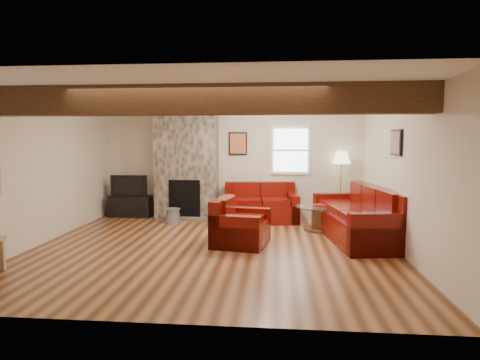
# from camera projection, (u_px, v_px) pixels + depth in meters

# --- Properties ---
(room) EXTENTS (8.00, 8.00, 8.00)m
(room) POSITION_uv_depth(u_px,v_px,m) (213.00, 173.00, 6.53)
(room) COLOR #5B3018
(room) RESTS_ON ground
(floor) EXTENTS (6.00, 6.00, 0.00)m
(floor) POSITION_uv_depth(u_px,v_px,m) (213.00, 248.00, 6.66)
(floor) COLOR #5B3018
(floor) RESTS_ON ground
(oak_beam) EXTENTS (6.00, 0.36, 0.38)m
(oak_beam) POSITION_uv_depth(u_px,v_px,m) (197.00, 100.00, 5.18)
(oak_beam) COLOR #331E0F
(oak_beam) RESTS_ON room
(chimney_breast) EXTENTS (1.40, 0.67, 2.50)m
(chimney_breast) POSITION_uv_depth(u_px,v_px,m) (187.00, 165.00, 9.09)
(chimney_breast) COLOR #3C372E
(chimney_breast) RESTS_ON floor
(back_window) EXTENTS (0.90, 0.08, 1.10)m
(back_window) POSITION_uv_depth(u_px,v_px,m) (291.00, 150.00, 9.06)
(back_window) COLOR white
(back_window) RESTS_ON room
(ceiling_dome) EXTENTS (0.40, 0.40, 0.18)m
(ceiling_dome) POSITION_uv_depth(u_px,v_px,m) (270.00, 104.00, 7.22)
(ceiling_dome) COLOR white
(ceiling_dome) RESTS_ON room
(artwork_back) EXTENTS (0.42, 0.06, 0.52)m
(artwork_back) POSITION_uv_depth(u_px,v_px,m) (238.00, 144.00, 9.16)
(artwork_back) COLOR black
(artwork_back) RESTS_ON room
(artwork_right) EXTENTS (0.06, 0.55, 0.42)m
(artwork_right) POSITION_uv_depth(u_px,v_px,m) (396.00, 142.00, 6.51)
(artwork_right) COLOR black
(artwork_right) RESTS_ON room
(sofa_three) EXTENTS (1.36, 2.55, 0.94)m
(sofa_three) POSITION_uv_depth(u_px,v_px,m) (356.00, 213.00, 7.25)
(sofa_three) COLOR #470905
(sofa_three) RESTS_ON floor
(loveseat) EXTENTS (1.67, 1.09, 0.84)m
(loveseat) POSITION_uv_depth(u_px,v_px,m) (261.00, 203.00, 8.76)
(loveseat) COLOR #470905
(loveseat) RESTS_ON floor
(armchair_red) EXTENTS (1.01, 1.11, 0.79)m
(armchair_red) POSITION_uv_depth(u_px,v_px,m) (241.00, 222.00, 6.86)
(armchair_red) COLOR #470905
(armchair_red) RESTS_ON floor
(coffee_table) EXTENTS (0.99, 0.99, 0.52)m
(coffee_table) POSITION_uv_depth(u_px,v_px,m) (321.00, 218.00, 7.94)
(coffee_table) COLOR #4D2B18
(coffee_table) RESTS_ON floor
(tv_cabinet) EXTENTS (0.98, 0.39, 0.49)m
(tv_cabinet) POSITION_uv_depth(u_px,v_px,m) (131.00, 206.00, 9.35)
(tv_cabinet) COLOR black
(tv_cabinet) RESTS_ON floor
(television) EXTENTS (0.85, 0.11, 0.49)m
(television) POSITION_uv_depth(u_px,v_px,m) (130.00, 185.00, 9.30)
(television) COLOR black
(television) RESTS_ON tv_cabinet
(floor_lamp) EXTENTS (0.40, 0.40, 1.54)m
(floor_lamp) POSITION_uv_depth(u_px,v_px,m) (341.00, 161.00, 8.83)
(floor_lamp) COLOR tan
(floor_lamp) RESTS_ON floor
(coal_bucket) EXTENTS (0.34, 0.34, 0.32)m
(coal_bucket) POSITION_uv_depth(u_px,v_px,m) (173.00, 216.00, 8.63)
(coal_bucket) COLOR gray
(coal_bucket) RESTS_ON floor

